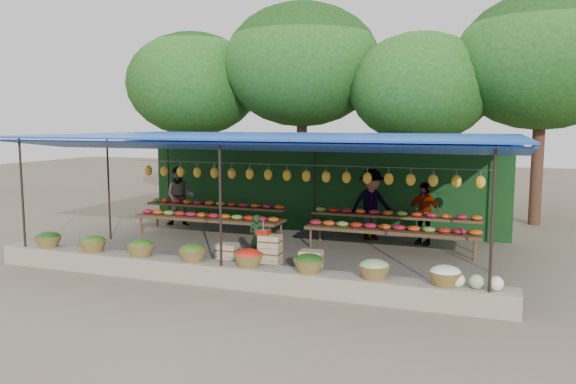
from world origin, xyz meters
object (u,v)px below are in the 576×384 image
(weighing_scale, at_px, (263,231))
(vendor_seated, at_px, (257,239))
(blue_crate_back, at_px, (44,250))
(blue_crate_front, at_px, (35,251))
(crate_counter, at_px, (269,256))

(weighing_scale, relative_size, vendor_seated, 0.28)
(weighing_scale, relative_size, blue_crate_back, 0.62)
(vendor_seated, bearing_deg, blue_crate_front, 21.34)
(vendor_seated, xyz_separation_m, blue_crate_back, (-4.87, -1.21, -0.40))
(vendor_seated, bearing_deg, weighing_scale, 131.60)
(blue_crate_front, bearing_deg, vendor_seated, 6.80)
(blue_crate_front, height_order, blue_crate_back, blue_crate_back)
(crate_counter, distance_m, weighing_scale, 0.55)
(crate_counter, relative_size, weighing_scale, 7.84)
(crate_counter, distance_m, blue_crate_front, 5.63)
(blue_crate_back, bearing_deg, blue_crate_front, -151.69)
(crate_counter, xyz_separation_m, weighing_scale, (-0.12, 0.00, 0.53))
(weighing_scale, bearing_deg, blue_crate_front, -172.24)
(blue_crate_front, relative_size, blue_crate_back, 0.91)
(crate_counter, relative_size, vendor_seated, 2.18)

